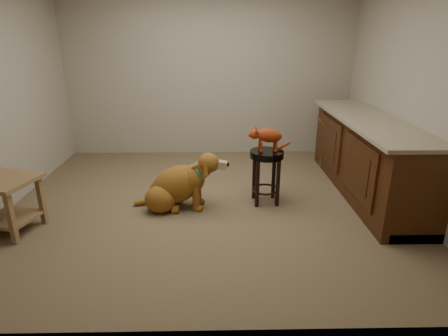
{
  "coord_description": "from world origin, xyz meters",
  "views": [
    {
      "loc": [
        0.11,
        -3.99,
        1.88
      ],
      "look_at": [
        0.19,
        -0.04,
        0.45
      ],
      "focal_mm": 30.0,
      "sensor_mm": 36.0,
      "label": 1
    }
  ],
  "objects_px": {
    "wood_stool": "(331,141)",
    "golden_retriever": "(178,186)",
    "tabby_kitten": "(266,136)",
    "padded_stool": "(266,166)",
    "side_table": "(7,197)"
  },
  "relations": [
    {
      "from": "wood_stool",
      "to": "golden_retriever",
      "type": "height_order",
      "value": "wood_stool"
    },
    {
      "from": "golden_retriever",
      "to": "tabby_kitten",
      "type": "bearing_deg",
      "value": 10.47
    },
    {
      "from": "wood_stool",
      "to": "tabby_kitten",
      "type": "relative_size",
      "value": 1.38
    },
    {
      "from": "golden_retriever",
      "to": "padded_stool",
      "type": "bearing_deg",
      "value": 10.37
    },
    {
      "from": "padded_stool",
      "to": "tabby_kitten",
      "type": "distance_m",
      "value": 0.35
    },
    {
      "from": "side_table",
      "to": "golden_retriever",
      "type": "height_order",
      "value": "golden_retriever"
    },
    {
      "from": "wood_stool",
      "to": "golden_retriever",
      "type": "bearing_deg",
      "value": -146.04
    },
    {
      "from": "wood_stool",
      "to": "side_table",
      "type": "distance_m",
      "value": 4.24
    },
    {
      "from": "padded_stool",
      "to": "tabby_kitten",
      "type": "bearing_deg",
      "value": 177.8
    },
    {
      "from": "padded_stool",
      "to": "side_table",
      "type": "xyz_separation_m",
      "value": [
        -2.62,
        -0.63,
        -0.08
      ]
    },
    {
      "from": "tabby_kitten",
      "to": "side_table",
      "type": "bearing_deg",
      "value": -169.99
    },
    {
      "from": "golden_retriever",
      "to": "tabby_kitten",
      "type": "height_order",
      "value": "tabby_kitten"
    },
    {
      "from": "side_table",
      "to": "tabby_kitten",
      "type": "height_order",
      "value": "tabby_kitten"
    },
    {
      "from": "side_table",
      "to": "padded_stool",
      "type": "bearing_deg",
      "value": 13.46
    },
    {
      "from": "side_table",
      "to": "tabby_kitten",
      "type": "relative_size",
      "value": 1.3
    }
  ]
}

